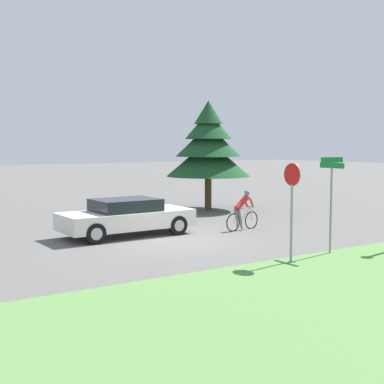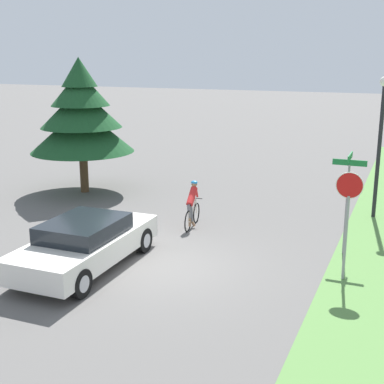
# 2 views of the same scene
# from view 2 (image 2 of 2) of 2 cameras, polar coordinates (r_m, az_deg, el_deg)

# --- Properties ---
(ground_plane) EXTENTS (140.00, 140.00, 0.00)m
(ground_plane) POSITION_cam_2_polar(r_m,az_deg,el_deg) (14.17, -3.08, -7.90)
(ground_plane) COLOR #5B5956
(sedan_left_lane) EXTENTS (2.00, 4.65, 1.30)m
(sedan_left_lane) POSITION_cam_2_polar(r_m,az_deg,el_deg) (14.11, -11.31, -5.37)
(sedan_left_lane) COLOR silver
(sedan_left_lane) RESTS_ON ground
(cyclist) EXTENTS (0.44, 1.65, 1.49)m
(cyclist) POSITION_cam_2_polar(r_m,az_deg,el_deg) (17.06, 0.02, -1.44)
(cyclist) COLOR black
(cyclist) RESTS_ON ground
(stop_sign) EXTENTS (0.64, 0.07, 2.71)m
(stop_sign) POSITION_cam_2_polar(r_m,az_deg,el_deg) (13.29, 16.31, -1.45)
(stop_sign) COLOR gray
(stop_sign) RESTS_ON ground
(street_lamp) EXTENTS (0.33, 0.33, 4.79)m
(street_lamp) POSITION_cam_2_polar(r_m,az_deg,el_deg) (18.72, 19.51, 6.48)
(street_lamp) COLOR black
(street_lamp) RESTS_ON ground
(street_name_sign) EXTENTS (0.90, 0.90, 2.83)m
(street_name_sign) POSITION_cam_2_polar(r_m,az_deg,el_deg) (15.03, 16.30, 0.63)
(street_name_sign) COLOR gray
(street_name_sign) RESTS_ON ground
(conifer_tall_near) EXTENTS (4.08, 4.08, 5.31)m
(conifer_tall_near) POSITION_cam_2_polar(r_m,az_deg,el_deg) (21.55, -11.74, 7.95)
(conifer_tall_near) COLOR #4C3823
(conifer_tall_near) RESTS_ON ground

